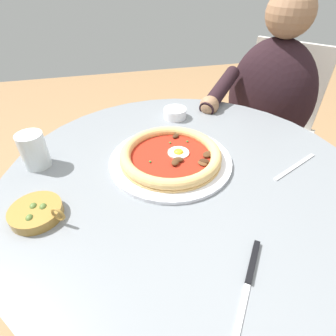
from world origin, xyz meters
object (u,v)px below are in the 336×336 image
object	(u,v)px
olive_pan	(37,212)
pizza_on_plate	(171,156)
steak_knife	(250,274)
fork_utensil	(295,166)
ramekin_capers	(175,113)
water_glass	(34,152)
diner_person	(259,140)
cafe_chair_diner	(271,119)
dining_table	(183,210)

from	to	relation	value
olive_pan	pizza_on_plate	bearing A→B (deg)	110.69
steak_knife	fork_utensil	distance (m)	0.37
ramekin_capers	pizza_on_plate	bearing A→B (deg)	-17.38
water_glass	diner_person	xyz separation A→B (m)	(-0.31, 0.88, -0.28)
pizza_on_plate	ramekin_capers	xyz separation A→B (m)	(-0.25, 0.08, 0.00)
fork_utensil	diner_person	bearing A→B (deg)	156.52
water_glass	pizza_on_plate	bearing A→B (deg)	78.76
ramekin_capers	cafe_chair_diner	distance (m)	0.63
ramekin_capers	diner_person	size ratio (longest dim) A/B	0.07
dining_table	ramekin_capers	size ratio (longest dim) A/B	12.00
dining_table	diner_person	xyz separation A→B (m)	(-0.43, 0.50, -0.10)
diner_person	cafe_chair_diner	distance (m)	0.15
dining_table	fork_utensil	world-z (taller)	fork_utensil
pizza_on_plate	fork_utensil	world-z (taller)	pizza_on_plate
cafe_chair_diner	pizza_on_plate	bearing A→B (deg)	-53.58
dining_table	steak_knife	bearing A→B (deg)	5.85
ramekin_capers	cafe_chair_diner	xyz separation A→B (m)	(-0.22, 0.56, -0.21)
dining_table	olive_pan	xyz separation A→B (m)	(0.07, -0.35, 0.15)
pizza_on_plate	dining_table	bearing A→B (deg)	22.63
dining_table	water_glass	bearing A→B (deg)	-108.62
olive_pan	cafe_chair_diner	xyz separation A→B (m)	(-0.59, 0.96, -0.20)
water_glass	diner_person	size ratio (longest dim) A/B	0.09
dining_table	cafe_chair_diner	bearing A→B (deg)	130.64
olive_pan	cafe_chair_diner	world-z (taller)	cafe_chair_diner
dining_table	pizza_on_plate	size ratio (longest dim) A/B	2.83
water_glass	olive_pan	xyz separation A→B (m)	(0.19, 0.02, -0.03)
ramekin_capers	dining_table	bearing A→B (deg)	-10.11
dining_table	olive_pan	world-z (taller)	olive_pan
steak_knife	ramekin_capers	world-z (taller)	ramekin_capers
steak_knife	diner_person	bearing A→B (deg)	147.30
pizza_on_plate	steak_knife	xyz separation A→B (m)	(0.36, 0.05, -0.01)
olive_pan	dining_table	bearing A→B (deg)	100.88
diner_person	cafe_chair_diner	world-z (taller)	diner_person
cafe_chair_diner	olive_pan	bearing A→B (deg)	-58.41
dining_table	water_glass	size ratio (longest dim) A/B	9.84
pizza_on_plate	olive_pan	distance (m)	0.35
pizza_on_plate	water_glass	bearing A→B (deg)	-101.24
steak_knife	cafe_chair_diner	world-z (taller)	cafe_chair_diner
fork_utensil	ramekin_capers	bearing A→B (deg)	-145.49
steak_knife	olive_pan	size ratio (longest dim) A/B	1.38
water_glass	olive_pan	size ratio (longest dim) A/B	0.77
water_glass	fork_utensil	world-z (taller)	water_glass
dining_table	diner_person	size ratio (longest dim) A/B	0.86
steak_knife	pizza_on_plate	bearing A→B (deg)	-171.36
water_glass	olive_pan	bearing A→B (deg)	6.59
dining_table	ramekin_capers	distance (m)	0.35
diner_person	steak_knife	bearing A→B (deg)	-32.70
pizza_on_plate	olive_pan	world-z (taller)	olive_pan
olive_pan	steak_knife	bearing A→B (deg)	58.51
fork_utensil	diner_person	distance (m)	0.57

